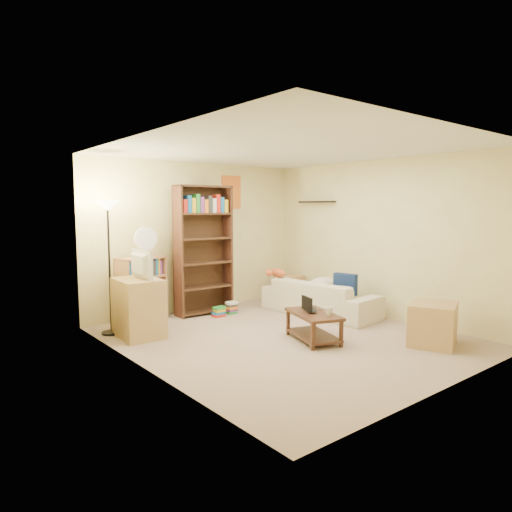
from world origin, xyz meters
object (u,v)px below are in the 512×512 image
coffee_table (313,323)px  side_table (289,288)px  tv_stand (138,308)px  desk_fan (145,242)px  end_cabinet (433,324)px  floor_lamp (108,228)px  tabby_cat (276,273)px  sofa (320,297)px  tall_bookshelf (204,247)px  mug (329,311)px  short_bookshelf (142,289)px  television (137,265)px  laptop (315,310)px

coffee_table → side_table: size_ratio=1.98×
coffee_table → tv_stand: (-1.70, 1.64, 0.16)m
desk_fan → end_cabinet: size_ratio=0.71×
floor_lamp → end_cabinet: 4.46m
tabby_cat → sofa: bearing=-65.4°
end_cabinet → floor_lamp: bearing=134.5°
tabby_cat → side_table: tabby_cat is taller
sofa → coffee_table: 1.52m
desk_fan → tv_stand: bearing=-123.5°
tv_stand → tall_bookshelf: (1.42, 0.57, 0.71)m
mug → short_bookshelf: 2.93m
coffee_table → floor_lamp: (-1.94, 1.99, 1.23)m
television → side_table: television is taller
mug → floor_lamp: size_ratio=0.08×
coffee_table → end_cabinet: end_cabinet is taller
sofa → end_cabinet: 2.05m
coffee_table → television: (-1.70, 1.64, 0.75)m
sofa → laptop: 1.44m
end_cabinet → tall_bookshelf: bearing=112.3°
laptop → desk_fan: (-1.32, 2.29, 0.84)m
laptop → short_bookshelf: 2.71m
mug → side_table: (1.48, 2.32, -0.19)m
sofa → television: (-2.86, 0.67, 0.70)m
laptop → tv_stand: (-1.77, 1.60, 0.01)m
short_bookshelf → tv_stand: bearing=-134.8°
mug → side_table: bearing=57.5°
sofa → television: size_ratio=3.02×
tabby_cat → short_bookshelf: 2.25m
tabby_cat → television: television is taller
tv_stand → short_bookshelf: 0.84m
tall_bookshelf → floor_lamp: (-1.66, -0.22, 0.36)m
coffee_table → tall_bookshelf: 2.40m
mug → floor_lamp: floor_lamp is taller
end_cabinet → coffee_table: bearing=134.9°
coffee_table → short_bookshelf: 2.72m
tall_bookshelf → television: bearing=-155.2°
end_cabinet → tabby_cat: bearing=94.9°
tv_stand → floor_lamp: 1.15m
sofa → desk_fan: desk_fan is taller
mug → tall_bookshelf: (-0.34, 2.44, 0.68)m
television → floor_lamp: (-0.24, 0.35, 0.48)m
tv_stand → tall_bookshelf: tall_bookshelf is taller
floor_lamp → tabby_cat: bearing=-6.2°
sofa → laptop: size_ratio=5.47×
short_bookshelf → laptop: bearing=-75.7°
television → desk_fan: desk_fan is taller
coffee_table → end_cabinet: (1.07, -1.07, 0.03)m
tv_stand → side_table: bearing=10.7°
coffee_table → side_table: (1.53, 2.10, 0.01)m
laptop → floor_lamp: (-2.01, 1.95, 1.08)m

